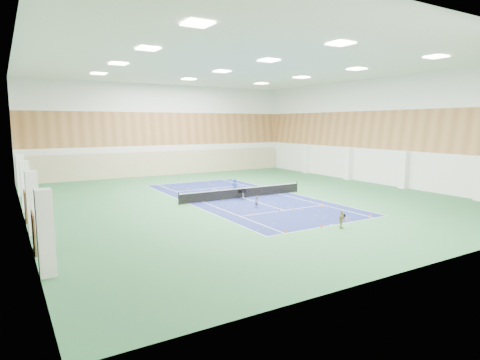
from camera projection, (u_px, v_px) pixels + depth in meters
name	position (u px, v px, depth m)	size (l,w,h in m)	color
ground	(243.00, 198.00, 37.41)	(40.00, 40.00, 0.00)	#2B663B
room_shell	(243.00, 133.00, 36.58)	(36.00, 40.00, 12.00)	white
wood_cladding	(243.00, 111.00, 36.30)	(36.00, 40.00, 8.00)	#A76E3E
ceiling_light_grid	(243.00, 67.00, 35.75)	(21.40, 25.40, 0.06)	white
court_surface	(243.00, 198.00, 37.41)	(10.97, 23.77, 0.01)	navy
tennis_balls_scatter	(243.00, 197.00, 37.41)	(10.57, 22.77, 0.07)	#C4D324
tennis_net	(243.00, 192.00, 37.34)	(12.80, 0.10, 1.10)	black
back_curtain	(167.00, 163.00, 53.99)	(35.40, 0.16, 3.20)	#C6B793
door_left_a	(34.00, 233.00, 21.37)	(0.08, 1.80, 2.20)	#593319
door_left_b	(25.00, 206.00, 28.18)	(0.08, 1.80, 2.20)	#593319
coach	(235.00, 187.00, 38.57)	(0.59, 0.39, 1.61)	#214399
child_court	(257.00, 202.00, 33.00)	(0.48, 0.37, 0.98)	gray
child_apron	(341.00, 219.00, 26.41)	(0.71, 0.29, 1.21)	tan
ball_cart	(242.00, 195.00, 36.47)	(0.55, 0.55, 0.95)	black
cone_svc_a	(252.00, 212.00, 30.69)	(0.22, 0.22, 0.25)	#F6580C
cone_svc_b	(280.00, 210.00, 31.50)	(0.22, 0.22, 0.24)	#E6480C
cone_svc_c	(292.00, 209.00, 32.10)	(0.17, 0.17, 0.19)	orange
cone_svc_d	(323.00, 205.00, 33.50)	(0.23, 0.23, 0.25)	orange
cone_base_a	(286.00, 231.00, 25.51)	(0.18, 0.18, 0.20)	#F95F0D
cone_base_b	(321.00, 226.00, 26.77)	(0.21, 0.21, 0.24)	#DE4B0B
cone_base_c	(347.00, 219.00, 28.72)	(0.21, 0.21, 0.23)	orange
cone_base_d	(371.00, 215.00, 29.91)	(0.19, 0.19, 0.21)	#EA530C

